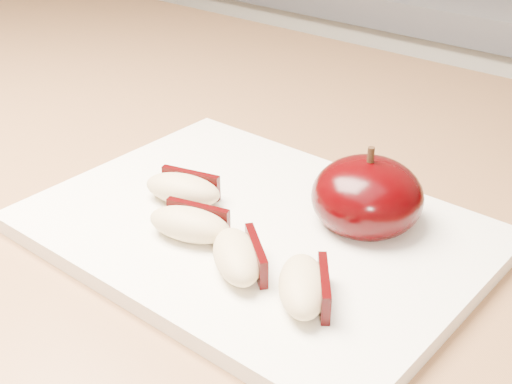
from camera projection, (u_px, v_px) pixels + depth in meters
The scene contains 7 objects.
back_cabinet at pixel (487, 229), 1.31m from camera, with size 2.40×0.62×0.94m.
cutting_board at pixel (256, 231), 0.50m from camera, with size 0.31×0.22×0.01m, color white.
apple_half at pixel (367, 197), 0.49m from camera, with size 0.08×0.08×0.06m.
apple_wedge_a at pixel (184, 189), 0.52m from camera, with size 0.06×0.04×0.02m.
apple_wedge_b at pixel (191, 224), 0.48m from camera, with size 0.06×0.04×0.02m.
apple_wedge_c at pixel (239, 256), 0.44m from camera, with size 0.06×0.06×0.02m.
apple_wedge_d at pixel (305, 286), 0.42m from camera, with size 0.06×0.06×0.02m.
Camera 1 is at (0.36, 0.06, 1.17)m, focal length 50.00 mm.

